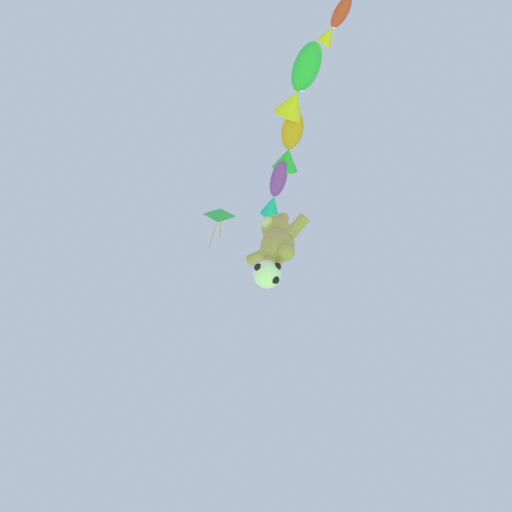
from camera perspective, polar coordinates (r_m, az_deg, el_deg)
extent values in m
ellipsoid|color=tan|center=(12.06, 3.07, 1.44)|extent=(1.11, 0.95, 1.35)
sphere|color=tan|center=(12.92, 2.87, 3.79)|extent=(0.93, 0.93, 0.93)
sphere|color=beige|center=(12.71, 1.70, 4.77)|extent=(0.39, 0.39, 0.39)
sphere|color=tan|center=(13.34, 1.72, 3.71)|extent=(0.38, 0.38, 0.38)
cylinder|color=tan|center=(12.54, 0.25, -0.13)|extent=(0.80, 0.36, 0.63)
sphere|color=tan|center=(11.62, 2.08, -1.11)|extent=(0.50, 0.50, 0.50)
sphere|color=tan|center=(13.14, 3.90, 5.43)|extent=(0.38, 0.38, 0.38)
cylinder|color=tan|center=(12.03, 5.91, 4.26)|extent=(0.80, 0.36, 0.63)
sphere|color=tan|center=(11.42, 4.36, 0.62)|extent=(0.50, 0.50, 0.50)
sphere|color=white|center=(11.46, 1.60, -2.61)|extent=(0.83, 0.83, 0.83)
sphere|color=black|center=(11.32, 3.04, -1.54)|extent=(0.23, 0.23, 0.23)
sphere|color=black|center=(11.83, 2.11, -2.80)|extent=(0.23, 0.23, 0.23)
sphere|color=black|center=(11.25, 0.32, -1.65)|extent=(0.23, 0.23, 0.23)
sphere|color=black|center=(11.21, 2.78, -3.42)|extent=(0.23, 0.23, 0.23)
ellipsoid|color=purple|center=(15.02, 3.23, 10.92)|extent=(1.50, 1.30, 0.50)
cone|color=#19ADB2|center=(15.45, 2.26, 7.23)|extent=(1.06, 1.05, 0.73)
sphere|color=black|center=(14.98, 3.62, 12.68)|extent=(0.13, 0.13, 0.13)
ellipsoid|color=orange|center=(14.80, 5.22, 17.45)|extent=(1.54, 1.44, 0.65)
cone|color=green|center=(15.10, 4.40, 13.66)|extent=(1.18, 1.21, 0.95)
sphere|color=black|center=(14.86, 5.52, 19.23)|extent=(0.17, 0.17, 0.17)
ellipsoid|color=green|center=(14.49, 7.21, 25.19)|extent=(1.78, 1.48, 0.73)
cone|color=yellow|center=(14.65, 5.21, 20.84)|extent=(1.26, 1.35, 1.07)
sphere|color=black|center=(14.64, 7.99, 27.08)|extent=(0.19, 0.19, 0.19)
ellipsoid|color=red|center=(14.58, 12.07, 30.91)|extent=(1.03, 0.70, 0.37)
cone|color=yellow|center=(14.56, 10.22, 28.55)|extent=(0.66, 0.68, 0.54)
sphere|color=black|center=(14.70, 12.78, 31.88)|extent=(0.10, 0.10, 0.10)
cube|color=green|center=(17.58, -5.26, 5.83)|extent=(0.98, 1.09, 1.44)
cylinder|color=orange|center=(16.32, -6.15, 2.97)|extent=(0.03, 0.18, 2.15)
cylinder|color=orange|center=(16.39, -5.08, 4.08)|extent=(0.03, 0.11, 1.65)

